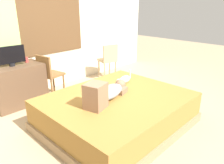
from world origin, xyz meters
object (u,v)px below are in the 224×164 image
(tv_monitor, at_px, (11,56))
(chair_spare, at_px, (108,59))
(desk, at_px, (18,85))
(chair_by_desk, at_px, (49,73))
(cat, at_px, (124,80))
(bed, at_px, (117,111))
(person_lying, at_px, (107,92))
(cup, at_px, (27,60))

(tv_monitor, height_order, chair_spare, tv_monitor)
(desk, bearing_deg, chair_by_desk, -15.05)
(cat, xyz_separation_m, chair_spare, (0.96, 1.34, -0.05))
(bed, height_order, chair_by_desk, chair_by_desk)
(cat, relative_size, tv_monitor, 0.74)
(chair_by_desk, bearing_deg, desk, 164.95)
(tv_monitor, bearing_deg, cat, -51.19)
(bed, height_order, chair_spare, chair_spare)
(bed, relative_size, person_lying, 2.23)
(person_lying, xyz_separation_m, tv_monitor, (-0.56, 1.79, 0.32))
(tv_monitor, distance_m, cup, 0.32)
(bed, relative_size, cup, 20.98)
(chair_by_desk, height_order, chair_spare, same)
(person_lying, height_order, chair_by_desk, chair_by_desk)
(cat, distance_m, chair_by_desk, 1.51)
(cat, distance_m, cup, 1.85)
(chair_spare, bearing_deg, desk, 174.97)
(person_lying, relative_size, chair_spare, 1.09)
(bed, xyz_separation_m, chair_spare, (1.44, 1.63, 0.27))
(tv_monitor, xyz_separation_m, chair_spare, (2.18, -0.19, -0.41))
(person_lying, xyz_separation_m, cat, (0.67, 0.26, -0.05))
(desk, distance_m, chair_spare, 2.16)
(chair_by_desk, distance_m, chair_spare, 1.59)
(cup, bearing_deg, chair_by_desk, -33.58)
(desk, distance_m, chair_by_desk, 0.59)
(tv_monitor, bearing_deg, bed, -67.81)
(cat, height_order, desk, desk)
(cat, bearing_deg, chair_by_desk, 114.62)
(bed, bearing_deg, chair_spare, 48.47)
(cat, height_order, chair_spare, chair_spare)
(desk, height_order, cup, cup)
(bed, height_order, desk, desk)
(chair_by_desk, bearing_deg, person_lying, -91.41)
(cat, bearing_deg, desk, 127.92)
(tv_monitor, relative_size, chair_spare, 0.56)
(cat, xyz_separation_m, chair_by_desk, (-0.63, 1.38, -0.05))
(cat, relative_size, chair_by_desk, 0.42)
(cup, height_order, chair_by_desk, chair_by_desk)
(cat, height_order, cup, cup)
(bed, bearing_deg, tv_monitor, 112.19)
(person_lying, relative_size, cat, 2.61)
(desk, height_order, tv_monitor, tv_monitor)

